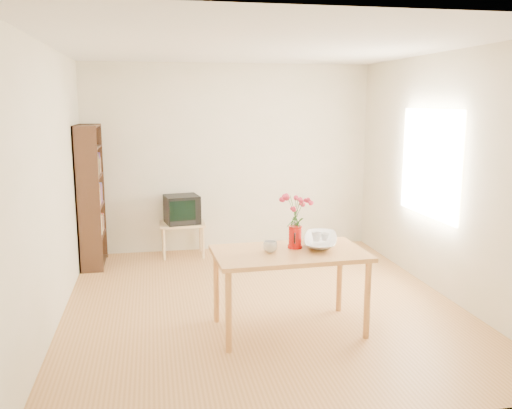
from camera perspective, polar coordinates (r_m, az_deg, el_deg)
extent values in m
plane|color=#AD753D|center=(5.76, 0.57, -10.38)|extent=(4.50, 4.50, 0.00)
plane|color=white|center=(5.40, 0.63, 16.32)|extent=(4.50, 4.50, 0.00)
plane|color=beige|center=(7.63, -2.78, 4.89)|extent=(4.00, 0.00, 4.00)
plane|color=beige|center=(3.29, 8.42, -2.98)|extent=(4.00, 0.00, 4.00)
plane|color=beige|center=(5.40, -20.69, 1.80)|extent=(0.00, 4.50, 4.50)
plane|color=beige|center=(6.14, 19.23, 2.89)|extent=(0.00, 4.50, 4.50)
plane|color=white|center=(6.38, 17.79, 4.16)|extent=(0.00, 1.30, 1.30)
cube|color=#C48143|center=(4.91, 3.55, -5.16)|extent=(1.39, 0.83, 0.04)
cylinder|color=#C48143|center=(4.59, -2.90, -11.25)|extent=(0.06, 0.06, 0.71)
cylinder|color=#C48143|center=(4.95, 11.64, -9.82)|extent=(0.06, 0.06, 0.71)
cylinder|color=#C48143|center=(5.20, -4.20, -8.59)|extent=(0.06, 0.06, 0.71)
cylinder|color=#C48143|center=(5.52, 8.78, -7.55)|extent=(0.06, 0.06, 0.71)
cube|color=#DAB37B|center=(7.42, -7.77, -2.05)|extent=(0.60, 0.45, 0.03)
cylinder|color=#DAB37B|center=(7.29, -9.68, -4.20)|extent=(0.04, 0.04, 0.43)
cylinder|color=#DAB37B|center=(7.32, -5.60, -4.04)|extent=(0.04, 0.04, 0.43)
cylinder|color=#DAB37B|center=(7.65, -9.75, -3.49)|extent=(0.04, 0.04, 0.43)
cylinder|color=#DAB37B|center=(7.67, -5.86, -3.35)|extent=(0.04, 0.04, 0.43)
cube|color=#321C10|center=(6.82, -17.28, 0.34)|extent=(0.28, 0.02, 1.80)
cube|color=#321C10|center=(7.49, -16.73, 1.25)|extent=(0.28, 0.03, 1.80)
cube|color=#321C10|center=(7.17, -18.04, 0.77)|extent=(0.02, 0.70, 1.80)
cube|color=#321C10|center=(7.35, -16.62, -5.81)|extent=(0.27, 0.65, 0.02)
cube|color=#321C10|center=(7.25, -16.77, -3.08)|extent=(0.27, 0.65, 0.02)
cube|color=#321C10|center=(7.18, -16.94, -0.13)|extent=(0.27, 0.65, 0.02)
cube|color=#321C10|center=(7.12, -17.10, 2.88)|extent=(0.27, 0.65, 0.02)
cube|color=#321C10|center=(7.08, -17.26, 5.76)|extent=(0.27, 0.65, 0.02)
cube|color=#321C10|center=(7.06, -17.38, 7.86)|extent=(0.27, 0.65, 0.02)
cylinder|color=#BA100A|center=(5.00, 4.13, -3.48)|extent=(0.12, 0.12, 0.20)
cylinder|color=#BA100A|center=(5.03, 4.12, -4.43)|extent=(0.14, 0.14, 0.02)
cylinder|color=#BA100A|center=(4.98, 4.15, -2.34)|extent=(0.13, 0.13, 0.01)
cone|color=#BA100A|center=(4.94, 4.48, -2.73)|extent=(0.06, 0.08, 0.06)
torus|color=black|center=(5.06, 3.69, -3.19)|extent=(0.04, 0.10, 0.10)
imported|color=white|center=(4.87, 1.50, -4.45)|extent=(0.18, 0.18, 0.10)
imported|color=white|center=(5.11, 6.85, -1.87)|extent=(0.58, 0.58, 0.43)
imported|color=white|center=(5.10, 6.41, -2.32)|extent=(0.10, 0.10, 0.07)
imported|color=white|center=(5.15, 7.25, -2.30)|extent=(0.09, 0.09, 0.06)
cube|color=black|center=(7.38, -7.81, -0.50)|extent=(0.50, 0.46, 0.38)
cube|color=black|center=(7.45, -7.84, -0.24)|extent=(0.34, 0.27, 0.27)
cube|color=black|center=(7.18, -7.72, -0.65)|extent=(0.34, 0.07, 0.27)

